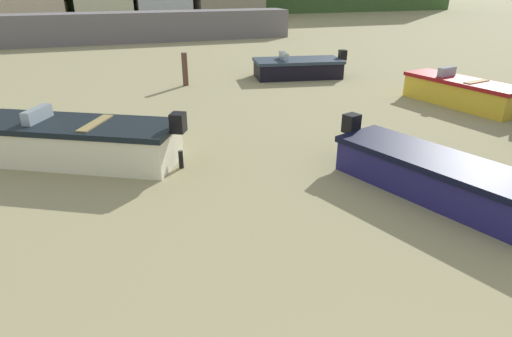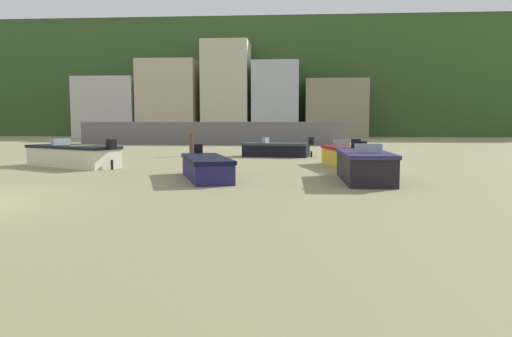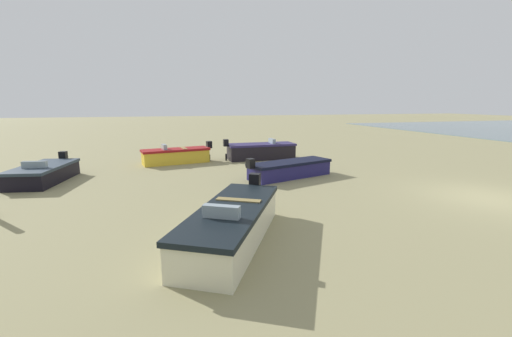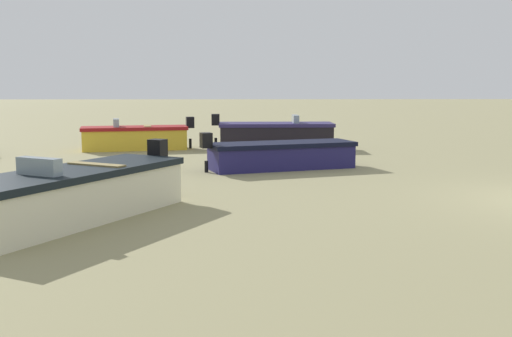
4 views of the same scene
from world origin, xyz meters
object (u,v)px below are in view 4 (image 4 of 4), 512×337
boat_black_1 (276,136)px  boat_cream_5 (76,194)px  boat_yellow_2 (135,138)px  boat_navy_0 (281,155)px

boat_black_1 → boat_cream_5: size_ratio=0.93×
boat_yellow_2 → boat_cream_5: boat_cream_5 is taller
boat_black_1 → boat_navy_0: bearing=-2.1°
boat_navy_0 → boat_cream_5: 7.48m
boat_navy_0 → boat_black_1: size_ratio=1.00×
boat_navy_0 → boat_black_1: 5.15m
boat_navy_0 → boat_yellow_2: 7.04m
boat_yellow_2 → boat_navy_0: bearing=-147.5°
boat_navy_0 → boat_black_1: bearing=160.4°
boat_black_1 → boat_yellow_2: 5.02m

